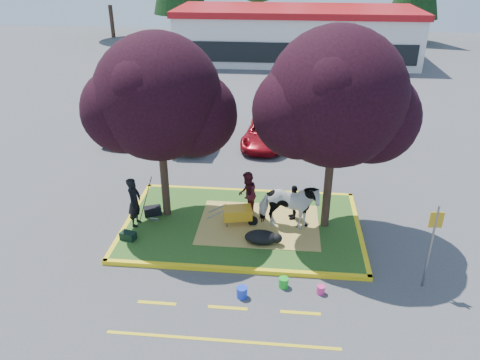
# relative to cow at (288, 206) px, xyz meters

# --- Properties ---
(ground) EXTENTS (90.00, 90.00, 0.00)m
(ground) POSITION_rel_cow_xyz_m (-1.60, 0.16, -1.03)
(ground) COLOR #424244
(ground) RESTS_ON ground
(median_island) EXTENTS (8.00, 5.00, 0.15)m
(median_island) POSITION_rel_cow_xyz_m (-1.60, 0.16, -0.96)
(median_island) COLOR #214F18
(median_island) RESTS_ON ground
(curb_near) EXTENTS (8.30, 0.16, 0.15)m
(curb_near) POSITION_rel_cow_xyz_m (-1.60, -2.42, -0.96)
(curb_near) COLOR yellow
(curb_near) RESTS_ON ground
(curb_far) EXTENTS (8.30, 0.16, 0.15)m
(curb_far) POSITION_rel_cow_xyz_m (-1.60, 2.74, -0.96)
(curb_far) COLOR yellow
(curb_far) RESTS_ON ground
(curb_left) EXTENTS (0.16, 5.30, 0.15)m
(curb_left) POSITION_rel_cow_xyz_m (-5.68, 0.16, -0.96)
(curb_left) COLOR yellow
(curb_left) RESTS_ON ground
(curb_right) EXTENTS (0.16, 5.30, 0.15)m
(curb_right) POSITION_rel_cow_xyz_m (2.48, 0.16, -0.96)
(curb_right) COLOR yellow
(curb_right) RESTS_ON ground
(straw_bedding) EXTENTS (4.20, 3.00, 0.01)m
(straw_bedding) POSITION_rel_cow_xyz_m (-1.00, 0.16, -0.88)
(straw_bedding) COLOR tan
(straw_bedding) RESTS_ON median_island
(tree_purple_left) EXTENTS (5.06, 4.20, 6.51)m
(tree_purple_left) POSITION_rel_cow_xyz_m (-4.38, 0.54, 3.33)
(tree_purple_left) COLOR black
(tree_purple_left) RESTS_ON median_island
(tree_purple_right) EXTENTS (5.30, 4.40, 6.82)m
(tree_purple_right) POSITION_rel_cow_xyz_m (1.32, 0.34, 3.53)
(tree_purple_right) COLOR black
(tree_purple_right) RESTS_ON median_island
(fire_lane_stripe_a) EXTENTS (1.10, 0.12, 0.01)m
(fire_lane_stripe_a) POSITION_rel_cow_xyz_m (-3.60, -4.04, -1.03)
(fire_lane_stripe_a) COLOR yellow
(fire_lane_stripe_a) RESTS_ON ground
(fire_lane_stripe_b) EXTENTS (1.10, 0.12, 0.01)m
(fire_lane_stripe_b) POSITION_rel_cow_xyz_m (-1.60, -4.04, -1.03)
(fire_lane_stripe_b) COLOR yellow
(fire_lane_stripe_b) RESTS_ON ground
(fire_lane_stripe_c) EXTENTS (1.10, 0.12, 0.01)m
(fire_lane_stripe_c) POSITION_rel_cow_xyz_m (0.40, -4.04, -1.03)
(fire_lane_stripe_c) COLOR yellow
(fire_lane_stripe_c) RESTS_ON ground
(fire_lane_long) EXTENTS (6.00, 0.10, 0.01)m
(fire_lane_long) POSITION_rel_cow_xyz_m (-1.60, -5.24, -1.03)
(fire_lane_long) COLOR yellow
(fire_lane_long) RESTS_ON ground
(retail_building) EXTENTS (20.40, 8.40, 4.40)m
(retail_building) POSITION_rel_cow_xyz_m (0.40, 28.15, 1.22)
(retail_building) COLOR silver
(retail_building) RESTS_ON ground
(cow) EXTENTS (2.17, 1.13, 1.77)m
(cow) POSITION_rel_cow_xyz_m (0.00, 0.00, 0.00)
(cow) COLOR white
(cow) RESTS_ON median_island
(calf) EXTENTS (1.24, 0.96, 0.47)m
(calf) POSITION_rel_cow_xyz_m (-0.86, -1.03, -0.65)
(calf) COLOR black
(calf) RESTS_ON median_island
(handler) EXTENTS (0.48, 0.69, 1.79)m
(handler) POSITION_rel_cow_xyz_m (-5.30, -0.25, 0.01)
(handler) COLOR black
(handler) RESTS_ON median_island
(visitor_a) EXTENTS (0.66, 0.83, 1.70)m
(visitor_a) POSITION_rel_cow_xyz_m (-1.47, 0.78, -0.03)
(visitor_a) COLOR #44131C
(visitor_a) RESTS_ON median_island
(visitor_b) EXTENTS (0.43, 0.81, 1.32)m
(visitor_b) POSITION_rel_cow_xyz_m (0.19, 0.71, -0.22)
(visitor_b) COLOR black
(visitor_b) RESTS_ON median_island
(wheelbarrow) EXTENTS (1.78, 0.79, 0.67)m
(wheelbarrow) POSITION_rel_cow_xyz_m (-1.74, 0.07, -0.42)
(wheelbarrow) COLOR black
(wheelbarrow) RESTS_ON median_island
(gear_bag_dark) EXTENTS (0.69, 0.54, 0.31)m
(gear_bag_dark) POSITION_rel_cow_xyz_m (-4.91, 0.46, -0.73)
(gear_bag_dark) COLOR black
(gear_bag_dark) RESTS_ON median_island
(gear_bag_green) EXTENTS (0.56, 0.43, 0.26)m
(gear_bag_green) POSITION_rel_cow_xyz_m (-5.30, -1.21, -0.75)
(gear_bag_green) COLOR black
(gear_bag_green) RESTS_ON median_island
(sign_post) EXTENTS (0.38, 0.06, 2.69)m
(sign_post) POSITION_rel_cow_xyz_m (3.98, -2.54, 0.64)
(sign_post) COLOR slate
(sign_post) RESTS_ON ground
(bucket_green) EXTENTS (0.33, 0.33, 0.31)m
(bucket_green) POSITION_rel_cow_xyz_m (-0.08, -2.98, -0.88)
(bucket_green) COLOR green
(bucket_green) RESTS_ON ground
(bucket_pink) EXTENTS (0.31, 0.31, 0.26)m
(bucket_pink) POSITION_rel_cow_xyz_m (0.98, -3.17, -0.91)
(bucket_pink) COLOR #E7337F
(bucket_pink) RESTS_ON ground
(bucket_blue) EXTENTS (0.38, 0.38, 0.33)m
(bucket_blue) POSITION_rel_cow_xyz_m (-1.25, -3.55, -0.87)
(bucket_blue) COLOR blue
(bucket_blue) RESTS_ON ground
(car_black) EXTENTS (2.50, 4.78, 1.55)m
(car_black) POSITION_rel_cow_xyz_m (-8.16, 8.60, -0.26)
(car_black) COLOR black
(car_black) RESTS_ON ground
(car_silver) EXTENTS (1.77, 4.77, 1.56)m
(car_silver) POSITION_rel_cow_xyz_m (-4.78, 8.11, -0.25)
(car_silver) COLOR #9FA3A7
(car_silver) RESTS_ON ground
(car_red) EXTENTS (2.44, 4.49, 1.20)m
(car_red) POSITION_rel_cow_xyz_m (-1.16, 8.10, -0.44)
(car_red) COLOR maroon
(car_red) RESTS_ON ground
(car_white) EXTENTS (2.15, 4.54, 1.28)m
(car_white) POSITION_rel_cow_xyz_m (1.64, 8.79, -0.39)
(car_white) COLOR silver
(car_white) RESTS_ON ground
(car_grey) EXTENTS (3.37, 4.80, 1.50)m
(car_grey) POSITION_rel_cow_xyz_m (4.14, 9.12, -0.28)
(car_grey) COLOR #585A60
(car_grey) RESTS_ON ground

